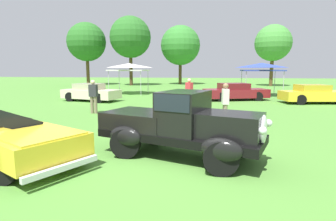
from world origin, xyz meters
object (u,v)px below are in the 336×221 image
show_car_burgundy (235,92)px  spectator_between_cars (189,92)px  show_car_yellow (314,94)px  canopy_tent_left_field (129,67)px  canopy_tent_center_field (262,66)px  neighbor_convertible (16,139)px  spectator_near_truck (225,103)px  feature_pickup_truck (181,124)px  show_car_cream (90,92)px  spectator_by_row (93,95)px

show_car_burgundy → spectator_between_cars: 5.19m
show_car_burgundy → show_car_yellow: same height
spectator_between_cars → canopy_tent_left_field: (-5.89, 7.87, 1.51)m
show_car_burgundy → canopy_tent_center_field: 4.68m
neighbor_convertible → spectator_near_truck: (5.27, 5.11, 0.34)m
canopy_tent_center_field → spectator_near_truck: bearing=-106.4°
show_car_yellow → canopy_tent_left_field: bearing=160.9°
spectator_near_truck → canopy_tent_left_field: size_ratio=0.54×
feature_pickup_truck → neighbor_convertible: (-3.91, -0.95, -0.29)m
feature_pickup_truck → spectator_near_truck: (1.36, 4.16, 0.05)m
feature_pickup_truck → spectator_between_cars: size_ratio=2.61×
show_car_cream → spectator_by_row: (2.41, -5.01, 0.31)m
spectator_by_row → canopy_tent_center_field: 14.70m
feature_pickup_truck → spectator_near_truck: 4.38m
spectator_near_truck → canopy_tent_center_field: canopy_tent_center_field is taller
spectator_by_row → canopy_tent_center_field: canopy_tent_center_field is taller
show_car_cream → show_car_burgundy: (10.09, 1.98, 0.00)m
spectator_between_cars → neighbor_convertible: bearing=-109.5°
show_car_burgundy → neighbor_convertible: bearing=-114.9°
spectator_near_truck → spectator_between_cars: size_ratio=1.00×
show_car_yellow → canopy_tent_center_field: 5.60m
canopy_tent_center_field → spectator_by_row: bearing=-133.7°
feature_pickup_truck → show_car_burgundy: (2.65, 13.17, -0.26)m
neighbor_convertible → show_car_yellow: (11.45, 13.01, 0.02)m
neighbor_convertible → canopy_tent_center_field: (8.98, 17.69, 1.85)m
neighbor_convertible → spectator_by_row: spectator_by_row is taller
show_car_yellow → spectator_between_cars: spectator_between_cars is taller
neighbor_convertible → show_car_yellow: 17.34m
spectator_between_cars → canopy_tent_center_field: (5.46, 7.77, 1.51)m
show_car_burgundy → show_car_yellow: bearing=-12.7°
show_car_yellow → spectator_between_cars: bearing=-158.7°
feature_pickup_truck → canopy_tent_left_field: bearing=110.4°
spectator_between_cars → show_car_cream: bearing=162.6°
spectator_near_truck → canopy_tent_center_field: size_ratio=0.54×
spectator_near_truck → spectator_by_row: 6.70m
show_car_burgundy → canopy_tent_left_field: bearing=157.6°
show_car_yellow → canopy_tent_left_field: size_ratio=1.39×
canopy_tent_left_field → spectator_near_truck: bearing=-59.0°
spectator_near_truck → show_car_cream: bearing=141.4°
neighbor_convertible → show_car_cream: neighbor_convertible is taller
spectator_by_row → canopy_tent_left_field: (-1.25, 10.68, 1.51)m
show_car_burgundy → canopy_tent_center_field: bearing=56.0°
show_car_burgundy → canopy_tent_left_field: 9.83m
show_car_cream → spectator_near_truck: size_ratio=2.53×
neighbor_convertible → spectator_between_cars: (3.52, 9.93, 0.34)m
neighbor_convertible → show_car_cream: 12.64m
canopy_tent_left_field → canopy_tent_center_field: same height
neighbor_convertible → spectator_near_truck: spectator_near_truck is taller
feature_pickup_truck → show_car_cream: bearing=123.6°
feature_pickup_truck → canopy_tent_left_field: 18.05m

